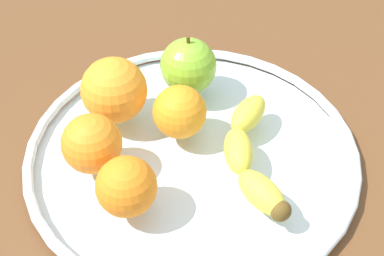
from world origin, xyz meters
The scene contains 8 objects.
ground_plane centered at (0.00, 0.00, -2.00)cm, with size 114.19×114.19×4.00cm, color brown.
fruit_bowl centered at (0.00, 0.00, 0.92)cm, with size 38.50×38.50×1.80cm.
banana centered at (0.88, 6.82, 3.39)cm, with size 18.20×9.50×3.17cm.
apple centered at (-10.00, -2.95, 5.34)cm, with size 7.08×7.08×7.88cm.
orange_front_right centered at (-3.01, -10.15, 5.72)cm, with size 7.84×7.84×7.84cm, color orange.
orange_front_left centered at (9.76, -4.31, 4.93)cm, with size 6.26×6.26×6.26cm, color orange.
orange_center centered at (-2.10, -1.98, 4.92)cm, with size 6.23×6.23×6.23cm, color orange.
orange_back_left centered at (5.19, -9.77, 5.09)cm, with size 6.58×6.58×6.58cm, color orange.
Camera 1 is at (40.95, 10.18, 46.62)cm, focal length 50.14 mm.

